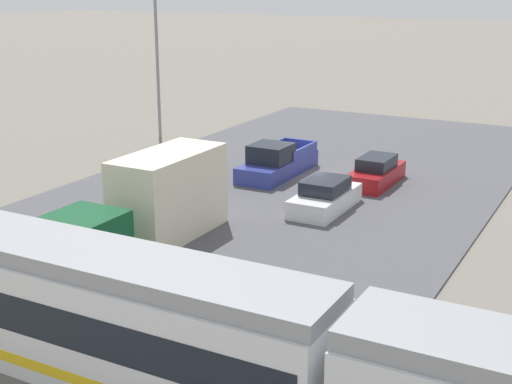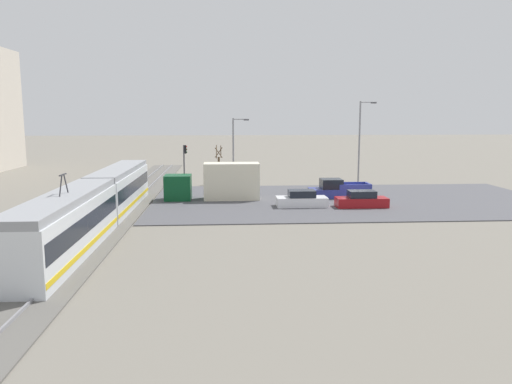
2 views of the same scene
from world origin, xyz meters
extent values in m
plane|color=slate|center=(0.00, 0.00, 0.00)|extent=(320.00, 320.00, 0.00)
cube|color=#4C4C51|center=(0.00, 0.00, 0.04)|extent=(19.72, 36.66, 0.08)
cube|color=#5B5954|center=(0.00, 20.64, 0.04)|extent=(68.84, 4.40, 0.08)
cube|color=gray|center=(0.00, 19.92, 0.15)|extent=(67.46, 0.10, 0.14)
cube|color=silver|center=(-2.66, 20.64, 1.58)|extent=(14.34, 2.55, 3.00)
cube|color=black|center=(-2.66, 20.64, 1.94)|extent=(13.91, 2.58, 1.00)
cube|color=gold|center=(-2.66, 20.64, 0.65)|extent=(14.20, 2.59, 0.29)
cube|color=gray|center=(-2.66, 20.64, 3.30)|extent=(14.34, 2.35, 0.43)
cube|color=#0C4723|center=(1.04, 16.08, 1.23)|extent=(2.33, 2.41, 2.31)
cube|color=beige|center=(1.04, 11.12, 1.78)|extent=(2.33, 5.12, 3.39)
cube|color=#196B38|center=(2.21, 11.12, 2.11)|extent=(0.02, 2.56, 0.85)
cube|color=navy|center=(1.39, 0.81, 0.51)|extent=(2.08, 5.79, 0.86)
cube|color=black|center=(1.39, 1.62, 1.40)|extent=(1.92, 1.97, 0.93)
cube|color=navy|center=(2.35, -0.41, 1.19)|extent=(0.12, 2.90, 0.50)
cube|color=navy|center=(0.44, -0.41, 1.19)|extent=(0.12, 2.90, 0.50)
cube|color=navy|center=(1.39, -1.97, 1.19)|extent=(1.92, 0.23, 0.50)
cube|color=red|center=(2.21, -2.06, 0.77)|extent=(0.14, 0.04, 0.18)
cube|color=silver|center=(-3.13, 5.16, 0.49)|extent=(1.88, 4.34, 0.82)
cube|color=black|center=(-3.13, 5.16, 1.20)|extent=(1.62, 2.26, 0.60)
cube|color=maroon|center=(-3.75, 0.08, 0.49)|extent=(1.71, 4.37, 0.82)
cube|color=black|center=(-3.75, 0.08, 1.20)|extent=(1.47, 2.27, 0.60)
cylinder|color=gray|center=(12.42, -4.02, 4.74)|extent=(0.20, 0.20, 9.48)
camera|label=1|loc=(-14.78, 33.20, 9.90)|focal=50.00mm
camera|label=2|loc=(-45.09, 11.84, 7.79)|focal=35.00mm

